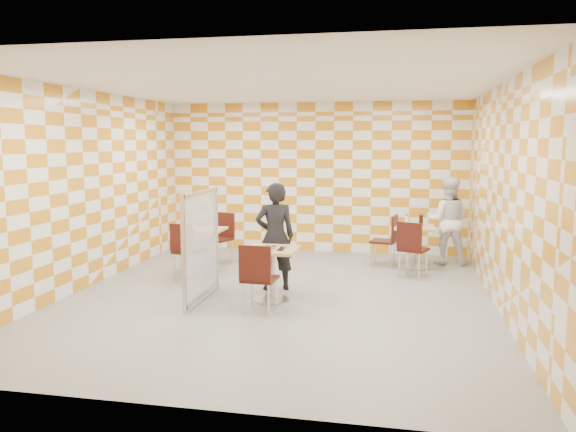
{
  "coord_description": "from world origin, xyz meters",
  "views": [
    {
      "loc": [
        1.67,
        -7.7,
        2.21
      ],
      "look_at": [
        0.1,
        0.2,
        1.15
      ],
      "focal_mm": 35.0,
      "sensor_mm": 36.0,
      "label": 1
    }
  ],
  "objects_px": {
    "partition": "(201,245)",
    "chair_second_front": "(411,245)",
    "second_table": "(414,240)",
    "empty_table": "(203,243)",
    "chair_empty_far": "(222,234)",
    "man_dark": "(275,237)",
    "soda_bottle": "(421,220)",
    "chair_main_front": "(257,274)",
    "chair_empty_near": "(186,247)",
    "main_table": "(272,265)",
    "man_white": "(448,221)",
    "chair_second_side": "(388,236)",
    "sport_bottle": "(406,220)"
  },
  "relations": [
    {
      "from": "chair_main_front",
      "to": "man_dark",
      "type": "bearing_deg",
      "value": 92.4
    },
    {
      "from": "main_table",
      "to": "chair_empty_near",
      "type": "bearing_deg",
      "value": 150.59
    },
    {
      "from": "main_table",
      "to": "chair_empty_near",
      "type": "distance_m",
      "value": 1.87
    },
    {
      "from": "chair_empty_near",
      "to": "chair_empty_far",
      "type": "relative_size",
      "value": 1.0
    },
    {
      "from": "main_table",
      "to": "man_white",
      "type": "xyz_separation_m",
      "value": [
        2.59,
        3.0,
        0.29
      ]
    },
    {
      "from": "empty_table",
      "to": "soda_bottle",
      "type": "height_order",
      "value": "soda_bottle"
    },
    {
      "from": "main_table",
      "to": "man_dark",
      "type": "height_order",
      "value": "man_dark"
    },
    {
      "from": "chair_second_front",
      "to": "empty_table",
      "type": "bearing_deg",
      "value": -174.92
    },
    {
      "from": "empty_table",
      "to": "chair_main_front",
      "type": "xyz_separation_m",
      "value": [
        1.51,
        -2.15,
        0.04
      ]
    },
    {
      "from": "man_dark",
      "to": "chair_empty_far",
      "type": "bearing_deg",
      "value": -70.66
    },
    {
      "from": "main_table",
      "to": "chair_second_side",
      "type": "xyz_separation_m",
      "value": [
        1.55,
        2.56,
        0.04
      ]
    },
    {
      "from": "man_dark",
      "to": "empty_table",
      "type": "bearing_deg",
      "value": -51.35
    },
    {
      "from": "empty_table",
      "to": "chair_empty_far",
      "type": "xyz_separation_m",
      "value": [
        0.08,
        0.78,
        0.04
      ]
    },
    {
      "from": "main_table",
      "to": "second_table",
      "type": "xyz_separation_m",
      "value": [
        1.99,
        2.53,
        0.0
      ]
    },
    {
      "from": "chair_second_side",
      "to": "chair_empty_far",
      "type": "bearing_deg",
      "value": -174.61
    },
    {
      "from": "soda_bottle",
      "to": "chair_second_side",
      "type": "bearing_deg",
      "value": 175.43
    },
    {
      "from": "chair_second_side",
      "to": "man_white",
      "type": "relative_size",
      "value": 0.58
    },
    {
      "from": "chair_empty_near",
      "to": "partition",
      "type": "relative_size",
      "value": 0.6
    },
    {
      "from": "partition",
      "to": "chair_second_front",
      "type": "bearing_deg",
      "value": 34.08
    },
    {
      "from": "second_table",
      "to": "man_white",
      "type": "distance_m",
      "value": 0.82
    },
    {
      "from": "chair_empty_far",
      "to": "man_white",
      "type": "xyz_separation_m",
      "value": [
        4.06,
        0.73,
        0.25
      ]
    },
    {
      "from": "chair_empty_far",
      "to": "man_white",
      "type": "bearing_deg",
      "value": 10.15
    },
    {
      "from": "second_table",
      "to": "man_dark",
      "type": "xyz_separation_m",
      "value": [
        -2.08,
        -1.9,
        0.3
      ]
    },
    {
      "from": "second_table",
      "to": "chair_second_front",
      "type": "xyz_separation_m",
      "value": [
        -0.06,
        -0.72,
        0.04
      ]
    },
    {
      "from": "chair_second_side",
      "to": "man_dark",
      "type": "height_order",
      "value": "man_dark"
    },
    {
      "from": "chair_second_front",
      "to": "soda_bottle",
      "type": "height_order",
      "value": "soda_bottle"
    },
    {
      "from": "empty_table",
      "to": "chair_second_side",
      "type": "distance_m",
      "value": 3.28
    },
    {
      "from": "main_table",
      "to": "chair_second_side",
      "type": "distance_m",
      "value": 2.99
    },
    {
      "from": "chair_second_front",
      "to": "man_dark",
      "type": "height_order",
      "value": "man_dark"
    },
    {
      "from": "empty_table",
      "to": "partition",
      "type": "bearing_deg",
      "value": -70.73
    },
    {
      "from": "chair_empty_far",
      "to": "second_table",
      "type": "bearing_deg",
      "value": 4.14
    },
    {
      "from": "partition",
      "to": "sport_bottle",
      "type": "bearing_deg",
      "value": 44.53
    },
    {
      "from": "main_table",
      "to": "empty_table",
      "type": "height_order",
      "value": "same"
    },
    {
      "from": "partition",
      "to": "man_dark",
      "type": "bearing_deg",
      "value": 41.62
    },
    {
      "from": "chair_main_front",
      "to": "chair_empty_near",
      "type": "bearing_deg",
      "value": 135.35
    },
    {
      "from": "sport_bottle",
      "to": "partition",
      "type": "bearing_deg",
      "value": -135.47
    },
    {
      "from": "second_table",
      "to": "chair_empty_near",
      "type": "height_order",
      "value": "chair_empty_near"
    },
    {
      "from": "second_table",
      "to": "partition",
      "type": "bearing_deg",
      "value": -137.8
    },
    {
      "from": "chair_empty_near",
      "to": "chair_empty_far",
      "type": "xyz_separation_m",
      "value": [
        0.16,
        1.36,
        0.0
      ]
    },
    {
      "from": "empty_table",
      "to": "partition",
      "type": "xyz_separation_m",
      "value": [
        0.58,
        -1.66,
        0.28
      ]
    },
    {
      "from": "second_table",
      "to": "chair_second_front",
      "type": "distance_m",
      "value": 0.72
    },
    {
      "from": "main_table",
      "to": "man_white",
      "type": "height_order",
      "value": "man_white"
    },
    {
      "from": "soda_bottle",
      "to": "chair_second_front",
      "type": "bearing_deg",
      "value": -103.38
    },
    {
      "from": "main_table",
      "to": "sport_bottle",
      "type": "bearing_deg",
      "value": 54.71
    },
    {
      "from": "chair_empty_near",
      "to": "man_white",
      "type": "distance_m",
      "value": 4.72
    },
    {
      "from": "main_table",
      "to": "chair_second_front",
      "type": "distance_m",
      "value": 2.65
    },
    {
      "from": "partition",
      "to": "soda_bottle",
      "type": "distance_m",
      "value": 4.08
    },
    {
      "from": "soda_bottle",
      "to": "chair_main_front",
      "type": "bearing_deg",
      "value": -124.0
    },
    {
      "from": "chair_main_front",
      "to": "chair_second_side",
      "type": "relative_size",
      "value": 1.0
    },
    {
      "from": "man_white",
      "to": "sport_bottle",
      "type": "bearing_deg",
      "value": 30.56
    }
  ]
}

